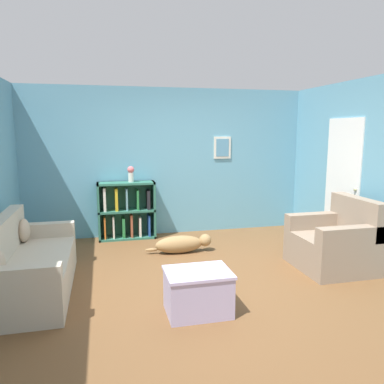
% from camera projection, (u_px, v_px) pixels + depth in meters
% --- Properties ---
extents(ground_plane, '(14.00, 14.00, 0.00)m').
position_uv_depth(ground_plane, '(199.00, 278.00, 4.77)').
color(ground_plane, brown).
extents(wall_back, '(5.60, 0.13, 2.60)m').
position_uv_depth(wall_back, '(168.00, 162.00, 6.72)').
color(wall_back, '#609EB7').
rests_on(wall_back, ground_plane).
extents(wall_right, '(0.16, 5.00, 2.60)m').
position_uv_depth(wall_right, '(378.00, 172.00, 5.16)').
color(wall_right, '#609EB7').
rests_on(wall_right, ground_plane).
extents(couch, '(0.81, 1.87, 0.87)m').
position_uv_depth(couch, '(28.00, 267.00, 4.30)').
color(couch, '#B7AD99').
rests_on(couch, ground_plane).
extents(bookshelf, '(0.97, 0.32, 0.99)m').
position_uv_depth(bookshelf, '(127.00, 211.00, 6.47)').
color(bookshelf, '#2D6B56').
rests_on(bookshelf, ground_plane).
extents(recliner_chair, '(0.92, 0.98, 0.96)m').
position_uv_depth(recliner_chair, '(335.00, 243.00, 5.08)').
color(recliner_chair, gray).
rests_on(recliner_chair, ground_plane).
extents(coffee_table, '(0.67, 0.50, 0.45)m').
position_uv_depth(coffee_table, '(198.00, 291.00, 3.83)').
color(coffee_table, '#ADA3CC').
rests_on(coffee_table, ground_plane).
extents(dog, '(1.03, 0.24, 0.27)m').
position_uv_depth(dog, '(182.00, 244.00, 5.74)').
color(dog, '#9E7A4C').
rests_on(dog, ground_plane).
extents(vase, '(0.12, 0.12, 0.27)m').
position_uv_depth(vase, '(131.00, 173.00, 6.37)').
color(vase, silver).
rests_on(vase, bookshelf).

